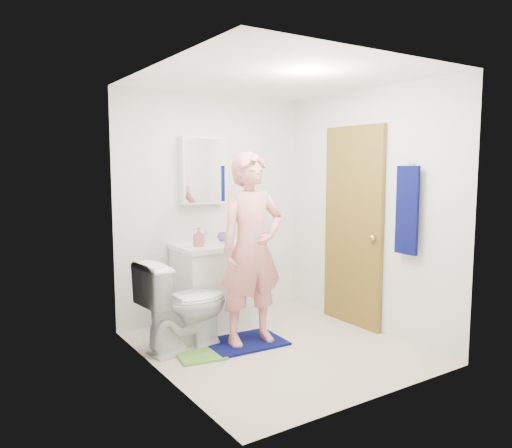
{
  "coord_description": "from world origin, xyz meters",
  "views": [
    {
      "loc": [
        -2.55,
        -3.57,
        1.65
      ],
      "look_at": [
        -0.06,
        0.25,
        1.11
      ],
      "focal_mm": 35.0,
      "sensor_mm": 36.0,
      "label": 1
    }
  ],
  "objects_px": {
    "medicine_cabinet": "(203,170)",
    "soap_dispenser": "(199,237)",
    "toilet": "(185,304)",
    "toothbrush_cup": "(223,237)",
    "towel": "(407,210)",
    "vanity_cabinet": "(214,286)",
    "man": "(252,249)"
  },
  "relations": [
    {
      "from": "soap_dispenser",
      "to": "toothbrush_cup",
      "type": "height_order",
      "value": "soap_dispenser"
    },
    {
      "from": "toilet",
      "to": "man",
      "type": "xyz_separation_m",
      "value": [
        0.57,
        -0.22,
        0.48
      ]
    },
    {
      "from": "towel",
      "to": "toothbrush_cup",
      "type": "relative_size",
      "value": 6.86
    },
    {
      "from": "vanity_cabinet",
      "to": "man",
      "type": "relative_size",
      "value": 0.46
    },
    {
      "from": "towel",
      "to": "soap_dispenser",
      "type": "relative_size",
      "value": 4.19
    },
    {
      "from": "toothbrush_cup",
      "to": "man",
      "type": "bearing_deg",
      "value": -100.54
    },
    {
      "from": "vanity_cabinet",
      "to": "toilet",
      "type": "relative_size",
      "value": 0.97
    },
    {
      "from": "towel",
      "to": "toilet",
      "type": "height_order",
      "value": "towel"
    },
    {
      "from": "toilet",
      "to": "man",
      "type": "bearing_deg",
      "value": -117.23
    },
    {
      "from": "vanity_cabinet",
      "to": "toilet",
      "type": "bearing_deg",
      "value": -139.04
    },
    {
      "from": "medicine_cabinet",
      "to": "toilet",
      "type": "bearing_deg",
      "value": -128.23
    },
    {
      "from": "toilet",
      "to": "toothbrush_cup",
      "type": "relative_size",
      "value": 7.08
    },
    {
      "from": "medicine_cabinet",
      "to": "toothbrush_cup",
      "type": "bearing_deg",
      "value": -39.26
    },
    {
      "from": "vanity_cabinet",
      "to": "towel",
      "type": "height_order",
      "value": "towel"
    },
    {
      "from": "towel",
      "to": "medicine_cabinet",
      "type": "bearing_deg",
      "value": 124.61
    },
    {
      "from": "soap_dispenser",
      "to": "medicine_cabinet",
      "type": "bearing_deg",
      "value": 55.46
    },
    {
      "from": "medicine_cabinet",
      "to": "soap_dispenser",
      "type": "xyz_separation_m",
      "value": [
        -0.21,
        -0.3,
        -0.65
      ]
    },
    {
      "from": "towel",
      "to": "toothbrush_cup",
      "type": "distance_m",
      "value": 1.91
    },
    {
      "from": "vanity_cabinet",
      "to": "medicine_cabinet",
      "type": "distance_m",
      "value": 1.22
    },
    {
      "from": "toilet",
      "to": "toothbrush_cup",
      "type": "xyz_separation_m",
      "value": [
        0.72,
        0.58,
        0.48
      ]
    },
    {
      "from": "man",
      "to": "toothbrush_cup",
      "type": "bearing_deg",
      "value": 82.39
    },
    {
      "from": "toilet",
      "to": "toothbrush_cup",
      "type": "bearing_deg",
      "value": -57.35
    },
    {
      "from": "towel",
      "to": "vanity_cabinet",
      "type": "bearing_deg",
      "value": 128.47
    },
    {
      "from": "medicine_cabinet",
      "to": "man",
      "type": "height_order",
      "value": "medicine_cabinet"
    },
    {
      "from": "vanity_cabinet",
      "to": "medicine_cabinet",
      "type": "relative_size",
      "value": 1.14
    },
    {
      "from": "medicine_cabinet",
      "to": "towel",
      "type": "height_order",
      "value": "medicine_cabinet"
    },
    {
      "from": "vanity_cabinet",
      "to": "man",
      "type": "distance_m",
      "value": 0.87
    },
    {
      "from": "vanity_cabinet",
      "to": "toilet",
      "type": "distance_m",
      "value": 0.74
    },
    {
      "from": "soap_dispenser",
      "to": "man",
      "type": "distance_m",
      "value": 0.67
    },
    {
      "from": "toothbrush_cup",
      "to": "medicine_cabinet",
      "type": "bearing_deg",
      "value": 140.74
    },
    {
      "from": "vanity_cabinet",
      "to": "soap_dispenser",
      "type": "height_order",
      "value": "soap_dispenser"
    },
    {
      "from": "towel",
      "to": "soap_dispenser",
      "type": "bearing_deg",
      "value": 134.48
    }
  ]
}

